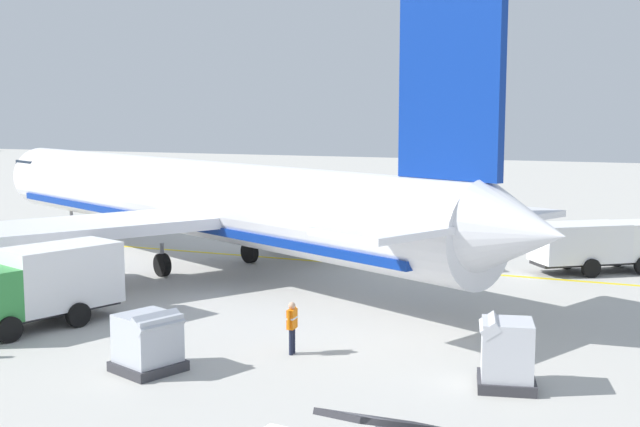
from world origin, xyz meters
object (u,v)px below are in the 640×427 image
object	(u,v)px
airliner_foreground	(196,200)
cargo_container_mid	(449,253)
service_truck_fuel	(41,283)
crew_marshaller	(292,323)
cargo_container_far	(506,354)
cargo_container_near	(148,342)
service_truck_catering	(596,243)

from	to	relation	value
airliner_foreground	cargo_container_mid	world-z (taller)	airliner_foreground
service_truck_fuel	crew_marshaller	bearing A→B (deg)	-87.91
cargo_container_far	cargo_container_near	bearing A→B (deg)	104.55
cargo_container_near	service_truck_fuel	bearing A→B (deg)	66.47
cargo_container_far	crew_marshaller	xyz separation A→B (m)	(0.58, 6.90, 0.04)
service_truck_catering	service_truck_fuel	bearing A→B (deg)	135.50
airliner_foreground	service_truck_catering	bearing A→B (deg)	-71.61
service_truck_catering	cargo_container_far	world-z (taller)	service_truck_catering
airliner_foreground	service_truck_catering	world-z (taller)	airliner_foreground
service_truck_catering	cargo_container_near	distance (m)	23.99
service_truck_fuel	crew_marshaller	distance (m)	9.87
service_truck_catering	cargo_container_near	bearing A→B (deg)	151.69
airliner_foreground	cargo_container_mid	xyz separation A→B (m)	(3.86, -11.99, -2.53)
cargo_container_near	cargo_container_far	bearing A→B (deg)	-75.45
airliner_foreground	cargo_container_far	bearing A→B (deg)	-125.01
cargo_container_far	crew_marshaller	bearing A→B (deg)	85.21
service_truck_fuel	cargo_container_far	bearing A→B (deg)	-90.75
cargo_container_mid	cargo_container_far	bearing A→B (deg)	-161.14
cargo_container_near	crew_marshaller	distance (m)	4.60
service_truck_catering	cargo_container_mid	bearing A→B (deg)	109.36
airliner_foreground	service_truck_fuel	distance (m)	12.20
service_truck_catering	cargo_container_far	distance (m)	18.52
crew_marshaller	cargo_container_near	bearing A→B (deg)	134.49
cargo_container_far	cargo_container_mid	bearing A→B (deg)	18.86
service_truck_fuel	cargo_container_far	distance (m)	16.76
airliner_foreground	cargo_container_near	size ratio (longest dim) A/B	17.26
cargo_container_mid	crew_marshaller	size ratio (longest dim) A/B	1.42
service_truck_catering	cargo_container_near	size ratio (longest dim) A/B	2.79
service_truck_fuel	cargo_container_near	xyz separation A→B (m)	(-2.86, -6.57, -0.71)
cargo_container_near	airliner_foreground	bearing A→B (deg)	26.18
airliner_foreground	cargo_container_far	distance (m)	21.50
service_truck_fuel	airliner_foreground	bearing A→B (deg)	3.58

